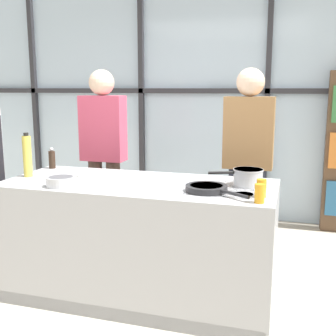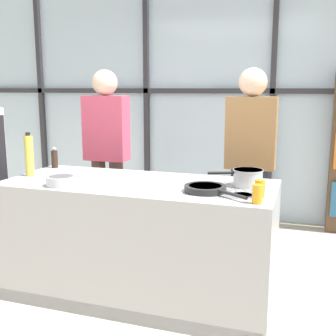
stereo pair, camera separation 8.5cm
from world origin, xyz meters
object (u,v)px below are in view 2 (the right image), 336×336
spectator_center_left (250,154)px  juice_glass_near (257,194)px  oil_bottle (29,155)px  juice_glass_far (260,189)px  frying_pan (206,188)px  saucepan (248,177)px  mixing_bowl (61,180)px  white_plate (91,174)px  pepper_grinder (55,158)px  spectator_far_left (107,147)px

spectator_center_left → juice_glass_near: bearing=99.3°
oil_bottle → juice_glass_far: (1.80, -0.13, -0.11)m
frying_pan → juice_glass_far: 0.36m
saucepan → mixing_bowl: 1.32m
saucepan → white_plate: saucepan is taller
frying_pan → white_plate: size_ratio=1.74×
frying_pan → mixing_bowl: mixing_bowl is taller
pepper_grinder → juice_glass_far: 1.87m
frying_pan → juice_glass_near: bearing=-28.1°
oil_bottle → frying_pan: bearing=-3.0°
spectator_center_left → saucepan: 0.78m
oil_bottle → juice_glass_near: oil_bottle is taller
frying_pan → mixing_bowl: size_ratio=2.13×
spectator_far_left → mixing_bowl: (0.22, -1.17, -0.08)m
spectator_center_left → saucepan: (0.08, -0.77, -0.05)m
saucepan → juice_glass_near: 0.46m
saucepan → juice_glass_far: bearing=-68.8°
spectator_center_left → saucepan: size_ratio=4.64×
pepper_grinder → juice_glass_near: (1.81, -0.63, -0.02)m
white_plate → juice_glass_far: bearing=-13.4°
spectator_far_left → juice_glass_near: spectator_far_left is taller
juice_glass_near → pepper_grinder: bearing=160.9°
white_plate → juice_glass_near: bearing=-18.8°
spectator_far_left → juice_glass_far: size_ratio=15.00×
frying_pan → white_plate: 1.04m
frying_pan → juice_glass_far: bearing=-8.1°
spectator_center_left → mixing_bowl: bearing=44.7°
juice_glass_far → spectator_center_left: bearing=100.5°
white_plate → pepper_grinder: 0.48m
saucepan → spectator_far_left: bearing=152.4°
pepper_grinder → white_plate: bearing=-20.1°
spectator_far_left → mixing_bowl: size_ratio=8.22×
frying_pan → spectator_far_left: bearing=140.4°
spectator_center_left → juice_glass_far: 1.10m
juice_glass_far → spectator_far_left: bearing=146.0°
juice_glass_near → spectator_center_left: bearing=99.3°
frying_pan → mixing_bowl: 1.03m
spectator_center_left → juice_glass_near: size_ratio=14.98×
oil_bottle → juice_glass_near: bearing=-8.4°
spectator_far_left → frying_pan: spectator_far_left is taller
spectator_center_left → saucepan: bearing=96.0°
white_plate → oil_bottle: oil_bottle is taller
saucepan → pepper_grinder: bearing=173.8°
white_plate → mixing_bowl: (-0.01, -0.41, 0.03)m
frying_pan → mixing_bowl: (-1.02, -0.14, 0.01)m
spectator_center_left → white_plate: (-1.17, -0.75, -0.10)m
frying_pan → juice_glass_near: juice_glass_near is taller
spectator_center_left → spectator_far_left: bearing=0.0°
juice_glass_far → pepper_grinder: bearing=164.9°
oil_bottle → juice_glass_far: 1.81m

